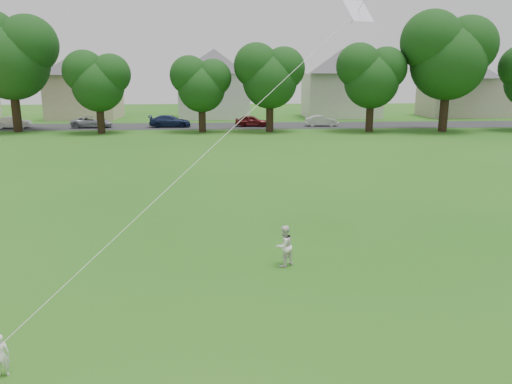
{
  "coord_description": "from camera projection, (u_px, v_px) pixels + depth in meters",
  "views": [
    {
      "loc": [
        1.2,
        -11.75,
        5.62
      ],
      "look_at": [
        2.06,
        2.0,
        2.3
      ],
      "focal_mm": 35.0,
      "sensor_mm": 36.0,
      "label": 1
    }
  ],
  "objects": [
    {
      "name": "parked_cars",
      "position": [
        123.0,
        122.0,
        51.71
      ],
      "size": [
        45.04,
        2.05,
        1.25
      ],
      "color": "black",
      "rests_on": "ground"
    },
    {
      "name": "tree_row",
      "position": [
        214.0,
        63.0,
        46.07
      ],
      "size": [
        80.02,
        9.4,
        11.64
      ],
      "color": "black",
      "rests_on": "ground"
    },
    {
      "name": "toddler",
      "position": [
        1.0,
        355.0,
        9.38
      ],
      "size": [
        0.36,
        0.27,
        0.87
      ],
      "primitive_type": "imported",
      "rotation": [
        0.0,
        0.0,
        3.37
      ],
      "color": "white",
      "rests_on": "ground"
    },
    {
      "name": "older_boy",
      "position": [
        284.0,
        246.0,
        14.71
      ],
      "size": [
        0.77,
        0.74,
        1.25
      ],
      "primitive_type": "imported",
      "rotation": [
        0.0,
        0.0,
        3.8
      ],
      "color": "white",
      "rests_on": "ground"
    },
    {
      "name": "street",
      "position": [
        214.0,
        126.0,
        53.39
      ],
      "size": [
        90.0,
        7.0,
        0.01
      ],
      "primitive_type": "cube",
      "color": "#2D2D30",
      "rests_on": "ground"
    },
    {
      "name": "house_row",
      "position": [
        228.0,
        78.0,
        62.05
      ],
      "size": [
        77.48,
        14.28,
        9.97
      ],
      "color": "beige",
      "rests_on": "ground"
    },
    {
      "name": "ground",
      "position": [
        180.0,
        300.0,
        12.64
      ],
      "size": [
        160.0,
        160.0,
        0.0
      ],
      "primitive_type": "plane",
      "color": "#1A5713",
      "rests_on": "ground"
    },
    {
      "name": "kite",
      "position": [
        228.0,
        132.0,
        12.87
      ],
      "size": [
        4.98,
        4.74,
        13.99
      ],
      "color": "white",
      "rests_on": "ground"
    }
  ]
}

